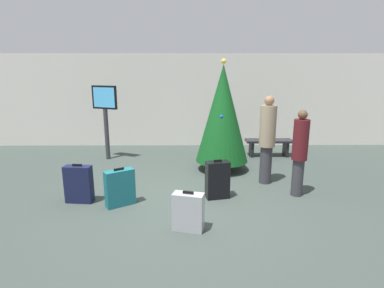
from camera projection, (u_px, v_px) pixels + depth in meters
ground_plane at (182, 201)px, 5.66m from camera, size 16.00×16.00×0.00m
back_wall at (185, 100)px, 9.76m from camera, size 16.00×0.20×2.93m
holiday_tree at (223, 114)px, 7.17m from camera, size 1.26×1.26×2.65m
flight_info_kiosk at (105, 110)px, 8.12m from camera, size 0.72×0.37×2.01m
waiting_bench at (269, 144)px, 8.63m from camera, size 1.31×0.44×0.48m
traveller_0 at (300, 151)px, 5.72m from camera, size 0.37×0.37×1.67m
traveller_1 at (267, 138)px, 6.37m from camera, size 0.43×0.43×1.88m
suitcase_0 at (188, 212)px, 4.55m from camera, size 0.50×0.32×0.62m
suitcase_1 at (79, 184)px, 5.53m from camera, size 0.50×0.24×0.73m
suitcase_2 at (120, 188)px, 5.39m from camera, size 0.53×0.44×0.70m
suitcase_3 at (217, 180)px, 5.72m from camera, size 0.47×0.32×0.75m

